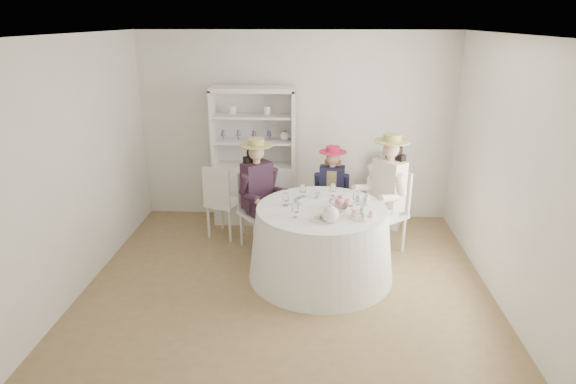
{
  "coord_description": "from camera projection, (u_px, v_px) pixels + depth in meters",
  "views": [
    {
      "loc": [
        0.29,
        -4.85,
        2.85
      ],
      "look_at": [
        0.0,
        0.1,
        1.05
      ],
      "focal_mm": 30.0,
      "sensor_mm": 36.0,
      "label": 1
    }
  ],
  "objects": [
    {
      "name": "teacup_a",
      "position": [
        298.0,
        202.0,
        5.46
      ],
      "size": [
        0.1,
        0.1,
        0.07
      ],
      "primitive_type": "imported",
      "rotation": [
        0.0,
        0.0,
        -0.02
      ],
      "color": "white",
      "rests_on": "tea_table"
    },
    {
      "name": "tea_table",
      "position": [
        321.0,
        242.0,
        5.53
      ],
      "size": [
        1.67,
        1.67,
        0.85
      ],
      "rotation": [
        0.0,
        0.0,
        -0.2
      ],
      "color": "white",
      "rests_on": "ground"
    },
    {
      "name": "wall_right",
      "position": [
        505.0,
        172.0,
        4.95
      ],
      "size": [
        0.0,
        4.5,
        4.5
      ],
      "primitive_type": "plane",
      "rotation": [
        1.57,
        0.0,
        -1.57
      ],
      "color": "silver",
      "rests_on": "ground"
    },
    {
      "name": "cupcake_stand",
      "position": [
        363.0,
        210.0,
        5.08
      ],
      "size": [
        0.27,
        0.27,
        0.25
      ],
      "rotation": [
        0.0,
        0.0,
        -0.35
      ],
      "color": "white",
      "rests_on": "tea_table"
    },
    {
      "name": "flower_bowl",
      "position": [
        338.0,
        209.0,
        5.27
      ],
      "size": [
        0.23,
        0.23,
        0.05
      ],
      "primitive_type": "imported",
      "rotation": [
        0.0,
        0.0,
        -0.06
      ],
      "color": "white",
      "rests_on": "tea_table"
    },
    {
      "name": "hutch",
      "position": [
        255.0,
        175.0,
        6.97
      ],
      "size": [
        1.22,
        0.59,
        1.96
      ],
      "rotation": [
        0.0,
        0.0,
        -0.13
      ],
      "color": "silver",
      "rests_on": "ground"
    },
    {
      "name": "teacup_b",
      "position": [
        318.0,
        196.0,
        5.66
      ],
      "size": [
        0.07,
        0.07,
        0.06
      ],
      "primitive_type": "imported",
      "rotation": [
        0.0,
        0.0,
        0.17
      ],
      "color": "white",
      "rests_on": "tea_table"
    },
    {
      "name": "wall_front",
      "position": [
        270.0,
        257.0,
        3.2
      ],
      "size": [
        4.5,
        0.0,
        4.5
      ],
      "primitive_type": "plane",
      "rotation": [
        -1.57,
        0.0,
        0.0
      ],
      "color": "silver",
      "rests_on": "ground"
    },
    {
      "name": "guest_left",
      "position": [
        258.0,
        188.0,
        6.09
      ],
      "size": [
        0.6,
        0.62,
        1.45
      ],
      "rotation": [
        0.0,
        0.0,
        0.69
      ],
      "color": "silver",
      "rests_on": "ground"
    },
    {
      "name": "hatbox",
      "position": [
        388.0,
        165.0,
        6.8
      ],
      "size": [
        0.35,
        0.35,
        0.3
      ],
      "primitive_type": "cylinder",
      "rotation": [
        0.0,
        0.0,
        0.21
      ],
      "color": "black",
      "rests_on": "side_table"
    },
    {
      "name": "wall_back",
      "position": [
        296.0,
        128.0,
        6.95
      ],
      "size": [
        4.5,
        0.0,
        4.5
      ],
      "primitive_type": "plane",
      "rotation": [
        1.57,
        0.0,
        0.0
      ],
      "color": "silver",
      "rests_on": "ground"
    },
    {
      "name": "teacup_c",
      "position": [
        341.0,
        200.0,
        5.52
      ],
      "size": [
        0.11,
        0.11,
        0.07
      ],
      "primitive_type": "imported",
      "rotation": [
        0.0,
        0.0,
        -0.23
      ],
      "color": "white",
      "rests_on": "tea_table"
    },
    {
      "name": "sandwich_plate",
      "position": [
        322.0,
        218.0,
        5.08
      ],
      "size": [
        0.27,
        0.27,
        0.06
      ],
      "rotation": [
        0.0,
        0.0,
        0.07
      ],
      "color": "white",
      "rests_on": "tea_table"
    },
    {
      "name": "flower_arrangement",
      "position": [
        341.0,
        202.0,
        5.29
      ],
      "size": [
        0.19,
        0.19,
        0.07
      ],
      "rotation": [
        0.0,
        0.0,
        0.41
      ],
      "color": "#D56A86",
      "rests_on": "tea_table"
    },
    {
      "name": "table_teapot",
      "position": [
        331.0,
        214.0,
        4.99
      ],
      "size": [
        0.26,
        0.18,
        0.19
      ],
      "rotation": [
        0.0,
        0.0,
        0.29
      ],
      "color": "white",
      "rests_on": "tea_table"
    },
    {
      "name": "ground",
      "position": [
        287.0,
        281.0,
        5.53
      ],
      "size": [
        4.5,
        4.5,
        0.0
      ],
      "primitive_type": "plane",
      "color": "olive",
      "rests_on": "ground"
    },
    {
      "name": "guest_right",
      "position": [
        387.0,
        187.0,
        5.97
      ],
      "size": [
        0.66,
        0.64,
        1.54
      ],
      "rotation": [
        0.0,
        0.0,
        -0.88
      ],
      "color": "silver",
      "rests_on": "ground"
    },
    {
      "name": "guest_mid",
      "position": [
        332.0,
        187.0,
        6.41
      ],
      "size": [
        0.47,
        0.49,
        1.28
      ],
      "rotation": [
        0.0,
        0.0,
        -0.09
      ],
      "color": "silver",
      "rests_on": "ground"
    },
    {
      "name": "wall_left",
      "position": [
        80.0,
        165.0,
        5.2
      ],
      "size": [
        0.0,
        4.5,
        4.5
      ],
      "primitive_type": "plane",
      "rotation": [
        1.57,
        0.0,
        1.57
      ],
      "color": "silver",
      "rests_on": "ground"
    },
    {
      "name": "ceiling",
      "position": [
        287.0,
        34.0,
        4.61
      ],
      "size": [
        4.5,
        4.5,
        0.0
      ],
      "primitive_type": "plane",
      "rotation": [
        3.14,
        0.0,
        0.0
      ],
      "color": "white",
      "rests_on": "wall_back"
    },
    {
      "name": "side_table",
      "position": [
        385.0,
        199.0,
        6.98
      ],
      "size": [
        0.6,
        0.6,
        0.74
      ],
      "primitive_type": "cube",
      "rotation": [
        0.0,
        0.0,
        -0.31
      ],
      "color": "silver",
      "rests_on": "ground"
    },
    {
      "name": "stemware_set",
      "position": [
        322.0,
        201.0,
        5.36
      ],
      "size": [
        0.88,
        0.88,
        0.15
      ],
      "color": "white",
      "rests_on": "tea_table"
    },
    {
      "name": "spare_chair",
      "position": [
        222.0,
        200.0,
        6.45
      ],
      "size": [
        0.55,
        0.55,
        1.03
      ],
      "rotation": [
        0.0,
        0.0,
        2.77
      ],
      "color": "silver",
      "rests_on": "ground"
    }
  ]
}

